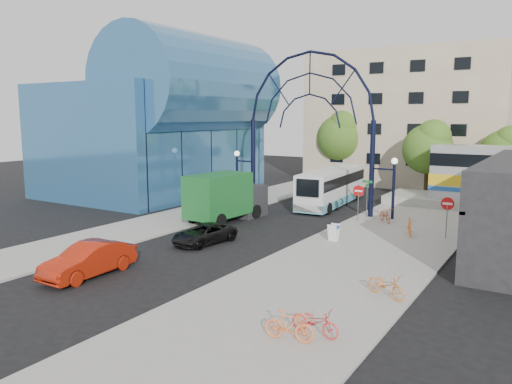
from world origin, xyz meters
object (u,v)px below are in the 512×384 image
Objects in this scene: tree_north_c at (506,151)px; red_sedan at (89,260)px; black_suv at (204,234)px; bike_near_b at (410,226)px; bike_far_c at (315,322)px; green_truck at (227,197)px; bike_far_a at (386,285)px; tree_north_b at (342,135)px; tree_north_a at (429,146)px; sandwich_board at (334,230)px; gateway_arch at (309,99)px; bike_far_b at (289,326)px; bike_near_a at (385,215)px; do_not_enter_sign at (447,208)px; street_name_sign at (367,192)px; stop_sign at (358,194)px; city_bus at (332,187)px.

red_sedan is at bearing -112.17° from tree_north_c.
black_suv is 12.38m from bike_near_b.
tree_north_c is 34.18m from bike_far_c.
red_sedan reaches higher than bike_near_b.
bike_far_a is at bearing -28.84° from green_truck.
bike_far_a is (14.87, -31.20, -4.65)m from tree_north_b.
sandwich_board is at bearing -91.50° from tree_north_a.
tree_north_b is 1.73× the size of red_sedan.
gateway_arch is 18.95m from tree_north_c.
black_suv is at bearing 99.34° from bike_far_a.
tree_north_b is 39.41m from bike_far_b.
bike_far_b is at bearing -169.88° from bike_far_a.
bike_far_a reaches higher than bike_far_c.
bike_near_a is 1.04× the size of bike_near_b.
red_sedan is (-12.53, -15.57, -1.21)m from do_not_enter_sign.
street_name_sign is 19.43m from red_sedan.
red_sedan is 11.17m from bike_far_b.
green_truck is 1.67× the size of black_suv.
tree_north_a is 27.92m from bike_far_a.
tree_north_c is 3.39× the size of bike_near_a.
bike_far_b is (13.45, -36.75, -4.64)m from tree_north_b.
tree_north_a is at bearing -2.52° from bike_far_b.
bike_far_a is at bearing -53.34° from sandwich_board.
gateway_arch is 12.52m from sandwich_board.
do_not_enter_sign is at bearing -13.38° from bike_far_b.
bike_near_a is at bearing 30.42° from green_truck.
stop_sign is 6.20m from sandwich_board.
tree_north_a is 25.30m from black_suv.
green_truck reaches higher than sandwich_board.
stop_sign is at bearing 69.05° from black_suv.
tree_north_b reaches higher than tree_north_a.
bike_near_b is at bearing 9.35° from bike_far_c.
bike_near_b is (2.84, -16.26, -3.93)m from tree_north_a.
bike_far_a is (5.39, -7.25, -0.13)m from sandwich_board.
street_name_sign reaches higher than bike_far_c.
green_truck is 1.48× the size of red_sedan.
stop_sign reaches higher than black_suv.
tree_north_a is at bearing -161.56° from tree_north_c.
sandwich_board is at bearing 8.70° from bike_far_b.
city_bus reaches higher than black_suv.
tree_north_c reaches higher than city_bus.
street_name_sign is 1.58× the size of bike_far_c.
red_sedan is at bearing -128.82° from do_not_enter_sign.
bike_far_c is at bearing -3.46° from red_sedan.
gateway_arch is at bearing -117.17° from tree_north_a.
gateway_arch is 8.37m from stop_sign.
gateway_arch is 1.70× the size of tree_north_b.
tree_north_b reaches higher than green_truck.
gateway_arch is at bearing -101.82° from city_bus.
do_not_enter_sign is 0.89× the size of street_name_sign.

